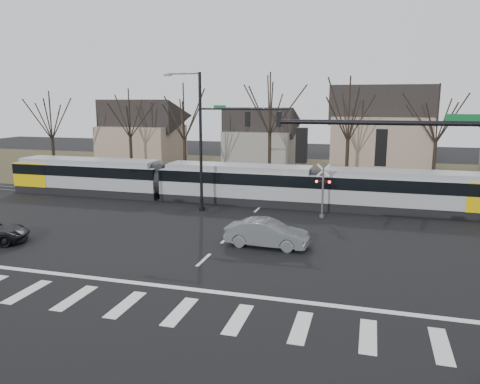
# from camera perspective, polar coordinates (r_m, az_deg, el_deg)

# --- Properties ---
(ground) EXTENTS (140.00, 140.00, 0.00)m
(ground) POSITION_cam_1_polar(r_m,az_deg,el_deg) (23.06, -6.18, -9.82)
(ground) COLOR black
(grass_verge) EXTENTS (140.00, 28.00, 0.01)m
(grass_verge) POSITION_cam_1_polar(r_m,az_deg,el_deg) (53.21, 6.75, 2.19)
(grass_verge) COLOR #38331E
(grass_verge) RESTS_ON ground
(crosswalk) EXTENTS (27.00, 2.60, 0.01)m
(crosswalk) POSITION_cam_1_polar(r_m,az_deg,el_deg) (19.70, -10.64, -13.72)
(crosswalk) COLOR silver
(crosswalk) RESTS_ON ground
(stop_line) EXTENTS (28.00, 0.35, 0.01)m
(stop_line) POSITION_cam_1_polar(r_m,az_deg,el_deg) (21.52, -8.00, -11.43)
(stop_line) COLOR silver
(stop_line) RESTS_ON ground
(lane_dashes) EXTENTS (0.18, 30.00, 0.01)m
(lane_dashes) POSITION_cam_1_polar(r_m,az_deg,el_deg) (37.75, 2.89, -1.43)
(lane_dashes) COLOR silver
(lane_dashes) RESTS_ON ground
(rail_pair) EXTENTS (90.00, 1.52, 0.06)m
(rail_pair) POSITION_cam_1_polar(r_m,az_deg,el_deg) (37.56, 2.82, -1.46)
(rail_pair) COLOR #59595E
(rail_pair) RESTS_ON ground
(tram) EXTENTS (40.80, 3.03, 3.09)m
(tram) POSITION_cam_1_polar(r_m,az_deg,el_deg) (37.99, -0.47, 1.24)
(tram) COLOR gray
(tram) RESTS_ON ground
(sedan) EXTENTS (2.12, 4.88, 1.56)m
(sedan) POSITION_cam_1_polar(r_m,az_deg,el_deg) (26.74, 3.31, -5.05)
(sedan) COLOR slate
(sedan) RESTS_ON ground
(signal_pole_near_right) EXTENTS (6.72, 0.44, 8.00)m
(signal_pole_near_right) POSITION_cam_1_polar(r_m,az_deg,el_deg) (14.40, 23.15, -2.06)
(signal_pole_near_right) COLOR black
(signal_pole_near_right) RESTS_ON ground
(signal_pole_far) EXTENTS (9.28, 0.44, 10.20)m
(signal_pole_far) POSITION_cam_1_polar(r_m,az_deg,el_deg) (34.20, -2.30, 6.91)
(signal_pole_far) COLOR black
(signal_pole_far) RESTS_ON ground
(rail_crossing_signal) EXTENTS (1.08, 0.36, 4.00)m
(rail_crossing_signal) POSITION_cam_1_polar(r_m,az_deg,el_deg) (33.48, 10.05, 0.06)
(rail_crossing_signal) COLOR #59595B
(rail_crossing_signal) RESTS_ON ground
(tree_row) EXTENTS (59.20, 7.20, 10.00)m
(tree_row) POSITION_cam_1_polar(r_m,az_deg,el_deg) (46.45, 8.16, 7.06)
(tree_row) COLOR black
(tree_row) RESTS_ON ground
(house_a) EXTENTS (9.72, 8.64, 8.60)m
(house_a) POSITION_cam_1_polar(r_m,az_deg,el_deg) (60.96, -11.89, 7.39)
(house_a) COLOR gray
(house_a) RESTS_ON ground
(house_b) EXTENTS (8.64, 7.56, 7.65)m
(house_b) POSITION_cam_1_polar(r_m,az_deg,el_deg) (57.62, 2.53, 6.91)
(house_b) COLOR gray
(house_b) RESTS_ON ground
(house_c) EXTENTS (10.80, 8.64, 10.10)m
(house_c) POSITION_cam_1_polar(r_m,az_deg,el_deg) (53.02, 16.79, 7.45)
(house_c) COLOR gray
(house_c) RESTS_ON ground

